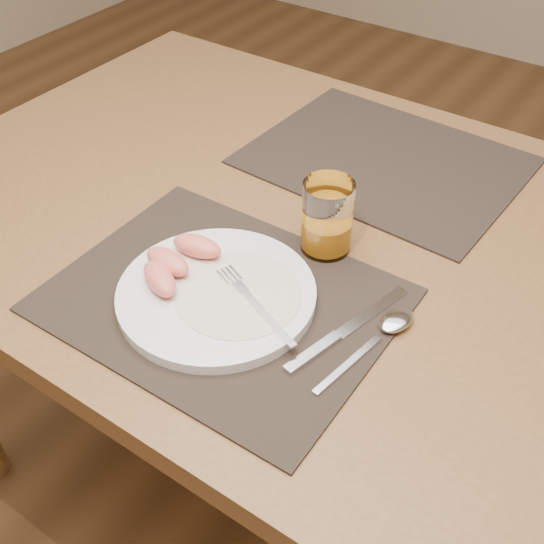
{
  "coord_description": "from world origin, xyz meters",
  "views": [
    {
      "loc": [
        0.41,
        -0.73,
        1.39
      ],
      "look_at": [
        0.01,
        -0.15,
        0.77
      ],
      "focal_mm": 45.0,
      "sensor_mm": 36.0,
      "label": 1
    }
  ],
  "objects_px": {
    "placemat_far": "(385,161)",
    "placemat_near": "(222,300)",
    "knife": "(338,335)",
    "juice_glass": "(327,220)",
    "table": "(321,267)",
    "fork": "(250,298)",
    "plate": "(217,294)",
    "spoon": "(389,326)"
  },
  "relations": [
    {
      "from": "placemat_far",
      "to": "fork",
      "type": "bearing_deg",
      "value": -86.74
    },
    {
      "from": "placemat_far",
      "to": "fork",
      "type": "relative_size",
      "value": 2.68
    },
    {
      "from": "plate",
      "to": "knife",
      "type": "relative_size",
      "value": 1.24
    },
    {
      "from": "table",
      "to": "juice_glass",
      "type": "xyz_separation_m",
      "value": [
        0.03,
        -0.05,
        0.14
      ]
    },
    {
      "from": "fork",
      "to": "juice_glass",
      "type": "bearing_deg",
      "value": 84.76
    },
    {
      "from": "placemat_near",
      "to": "juice_glass",
      "type": "height_order",
      "value": "juice_glass"
    },
    {
      "from": "placemat_near",
      "to": "table",
      "type": "bearing_deg",
      "value": 82.64
    },
    {
      "from": "fork",
      "to": "juice_glass",
      "type": "distance_m",
      "value": 0.17
    },
    {
      "from": "knife",
      "to": "juice_glass",
      "type": "relative_size",
      "value": 1.95
    },
    {
      "from": "placemat_near",
      "to": "plate",
      "type": "xyz_separation_m",
      "value": [
        -0.01,
        -0.0,
        0.01
      ]
    },
    {
      "from": "placemat_near",
      "to": "plate",
      "type": "height_order",
      "value": "plate"
    },
    {
      "from": "placemat_near",
      "to": "spoon",
      "type": "distance_m",
      "value": 0.23
    },
    {
      "from": "placemat_near",
      "to": "plate",
      "type": "relative_size",
      "value": 1.67
    },
    {
      "from": "fork",
      "to": "juice_glass",
      "type": "xyz_separation_m",
      "value": [
        0.02,
        0.17,
        0.03
      ]
    },
    {
      "from": "table",
      "to": "placemat_far",
      "type": "xyz_separation_m",
      "value": [
        -0.01,
        0.22,
        0.09
      ]
    },
    {
      "from": "placemat_far",
      "to": "fork",
      "type": "distance_m",
      "value": 0.43
    },
    {
      "from": "juice_glass",
      "to": "table",
      "type": "bearing_deg",
      "value": 123.22
    },
    {
      "from": "knife",
      "to": "juice_glass",
      "type": "bearing_deg",
      "value": 126.52
    },
    {
      "from": "spoon",
      "to": "juice_glass",
      "type": "bearing_deg",
      "value": 148.03
    },
    {
      "from": "placemat_near",
      "to": "knife",
      "type": "distance_m",
      "value": 0.17
    },
    {
      "from": "table",
      "to": "fork",
      "type": "relative_size",
      "value": 8.34
    },
    {
      "from": "table",
      "to": "spoon",
      "type": "xyz_separation_m",
      "value": [
        0.19,
        -0.14,
        0.09
      ]
    },
    {
      "from": "table",
      "to": "spoon",
      "type": "bearing_deg",
      "value": -37.56
    },
    {
      "from": "fork",
      "to": "spoon",
      "type": "distance_m",
      "value": 0.19
    },
    {
      "from": "placemat_far",
      "to": "placemat_near",
      "type": "bearing_deg",
      "value": -92.35
    },
    {
      "from": "table",
      "to": "knife",
      "type": "xyz_separation_m",
      "value": [
        0.14,
        -0.19,
        0.09
      ]
    },
    {
      "from": "plate",
      "to": "juice_glass",
      "type": "distance_m",
      "value": 0.19
    },
    {
      "from": "plate",
      "to": "knife",
      "type": "xyz_separation_m",
      "value": [
        0.17,
        0.03,
        -0.01
      ]
    },
    {
      "from": "plate",
      "to": "fork",
      "type": "xyz_separation_m",
      "value": [
        0.05,
        0.01,
        0.01
      ]
    },
    {
      "from": "table",
      "to": "spoon",
      "type": "relative_size",
      "value": 7.29
    },
    {
      "from": "spoon",
      "to": "fork",
      "type": "bearing_deg",
      "value": -157.53
    },
    {
      "from": "spoon",
      "to": "placemat_far",
      "type": "bearing_deg",
      "value": 118.35
    },
    {
      "from": "placemat_near",
      "to": "knife",
      "type": "relative_size",
      "value": 2.07
    },
    {
      "from": "knife",
      "to": "spoon",
      "type": "bearing_deg",
      "value": 45.71
    },
    {
      "from": "plate",
      "to": "juice_glass",
      "type": "bearing_deg",
      "value": 70.36
    },
    {
      "from": "plate",
      "to": "juice_glass",
      "type": "height_order",
      "value": "juice_glass"
    },
    {
      "from": "placemat_near",
      "to": "spoon",
      "type": "height_order",
      "value": "spoon"
    },
    {
      "from": "fork",
      "to": "knife",
      "type": "relative_size",
      "value": 0.77
    },
    {
      "from": "placemat_far",
      "to": "knife",
      "type": "bearing_deg",
      "value": -70.2
    },
    {
      "from": "juice_glass",
      "to": "placemat_far",
      "type": "bearing_deg",
      "value": 98.58
    },
    {
      "from": "placemat_near",
      "to": "plate",
      "type": "bearing_deg",
      "value": -145.22
    },
    {
      "from": "table",
      "to": "juice_glass",
      "type": "relative_size",
      "value": 12.54
    }
  ]
}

